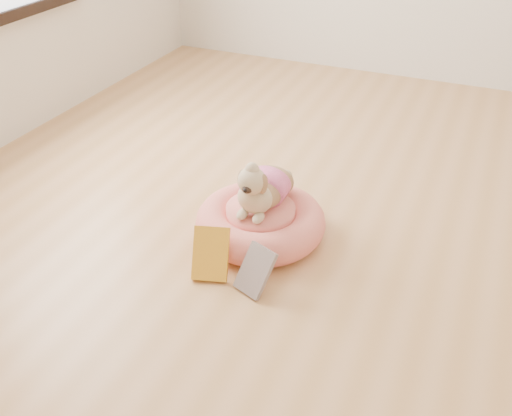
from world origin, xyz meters
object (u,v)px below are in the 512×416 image
at_px(dog, 262,179).
at_px(book_white, 255,270).
at_px(pet_bed, 261,222).
at_px(book_yellow, 211,254).

relative_size(dog, book_white, 1.85).
bearing_deg(pet_bed, book_white, -70.25).
height_order(book_yellow, book_white, book_yellow).
relative_size(dog, book_yellow, 1.67).
bearing_deg(book_white, book_yellow, -163.01).
bearing_deg(book_yellow, book_white, -20.96).
height_order(pet_bed, dog, dog).
height_order(dog, book_yellow, dog).
bearing_deg(book_white, pet_bed, 130.76).
height_order(pet_bed, book_white, book_white).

